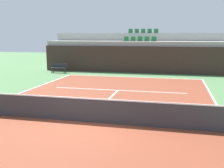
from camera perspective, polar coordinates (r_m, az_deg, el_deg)
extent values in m
plane|color=#477042|center=(10.86, -5.89, -7.93)|extent=(80.00, 80.00, 0.00)
cube|color=brown|center=(10.86, -5.89, -7.90)|extent=(11.00, 24.00, 0.01)
cube|color=white|center=(22.21, 4.28, 1.45)|extent=(11.00, 0.10, 0.00)
cube|color=white|center=(16.83, 1.28, -1.32)|extent=(8.26, 0.10, 0.00)
cube|color=white|center=(13.80, -1.52, -3.89)|extent=(0.10, 6.40, 0.00)
cube|color=#33231E|center=(24.75, 5.33, 5.10)|extent=(17.73, 0.30, 2.40)
cube|color=#9E9E99|center=(26.07, 5.76, 5.81)|extent=(17.73, 2.40, 2.82)
cube|color=#9E9E99|center=(28.42, 6.42, 6.93)|extent=(17.73, 2.40, 3.59)
cube|color=#1E6633|center=(26.21, 2.94, 9.00)|extent=(0.44, 0.44, 0.04)
cube|color=#1E6633|center=(26.40, 3.02, 9.49)|extent=(0.44, 0.04, 0.40)
cube|color=#1E6633|center=(26.10, 4.37, 8.98)|extent=(0.44, 0.44, 0.04)
cube|color=#1E6633|center=(26.29, 4.45, 9.47)|extent=(0.44, 0.04, 0.40)
cube|color=#1E6633|center=(26.00, 5.81, 8.96)|extent=(0.44, 0.44, 0.04)
cube|color=#1E6633|center=(26.20, 5.88, 9.45)|extent=(0.44, 0.04, 0.40)
cube|color=#1E6633|center=(25.92, 7.26, 8.92)|extent=(0.44, 0.44, 0.04)
cube|color=#1E6633|center=(26.12, 7.32, 9.41)|extent=(0.44, 0.04, 0.40)
cube|color=#1E6633|center=(25.86, 8.72, 8.89)|extent=(0.44, 0.44, 0.04)
cube|color=#1E6633|center=(26.06, 8.77, 9.38)|extent=(0.44, 0.04, 0.40)
cube|color=#1E6633|center=(28.57, 3.84, 10.62)|extent=(0.44, 0.44, 0.04)
cube|color=#1E6633|center=(28.77, 3.92, 11.06)|extent=(0.44, 0.04, 0.40)
cube|color=#1E6633|center=(28.47, 5.17, 10.61)|extent=(0.44, 0.44, 0.04)
cube|color=#1E6633|center=(28.67, 5.23, 11.04)|extent=(0.44, 0.04, 0.40)
cube|color=#1E6633|center=(28.38, 6.50, 10.58)|extent=(0.44, 0.44, 0.04)
cube|color=#1E6633|center=(28.58, 6.55, 11.02)|extent=(0.44, 0.04, 0.40)
cube|color=#1E6633|center=(28.31, 7.83, 10.56)|extent=(0.44, 0.44, 0.04)
cube|color=#1E6633|center=(28.51, 7.89, 10.99)|extent=(0.44, 0.04, 0.40)
cube|color=#1E6633|center=(28.25, 9.18, 10.52)|extent=(0.44, 0.44, 0.04)
cube|color=#1E6633|center=(28.45, 9.22, 10.96)|extent=(0.44, 0.04, 0.40)
cube|color=#333338|center=(10.72, -5.94, -5.54)|extent=(10.90, 0.02, 0.92)
cube|color=white|center=(10.60, -5.98, -3.01)|extent=(10.90, 0.04, 0.05)
cube|color=#232328|center=(25.18, -11.14, 3.32)|extent=(1.50, 0.40, 0.05)
cube|color=#232328|center=(25.32, -10.98, 3.87)|extent=(1.50, 0.04, 0.36)
cube|color=#2D2D33|center=(25.34, -12.49, 2.77)|extent=(0.06, 0.06, 0.42)
cube|color=#2D2D33|center=(24.84, -9.99, 2.72)|extent=(0.06, 0.06, 0.42)
cube|color=#2D2D33|center=(25.59, -12.21, 2.85)|extent=(0.06, 0.06, 0.42)
cube|color=#2D2D33|center=(25.09, -9.74, 2.80)|extent=(0.06, 0.06, 0.42)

